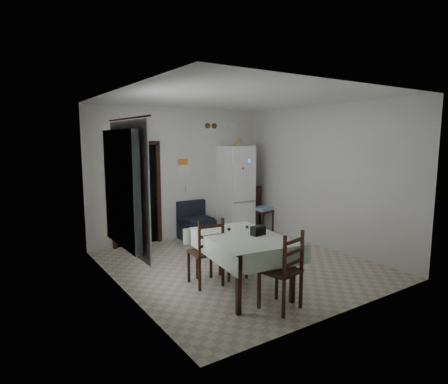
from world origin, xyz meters
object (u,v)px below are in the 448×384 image
Objects in this scene: fridge at (236,190)px; dining_chair_near_head at (280,270)px; dining_chair_far_left at (205,251)px; navy_seat at (196,221)px; dining_chair_far_right at (233,251)px; dining_table at (242,263)px; corner_chair at (262,210)px.

fridge is 4.11m from dining_chair_near_head.
fridge is 3.31m from dining_chair_far_left.
dining_chair_far_right is at bearing -105.86° from navy_seat.
fridge is 3.49m from dining_table.
dining_chair_far_right is at bearing 76.40° from dining_table.
fridge is at bearing -129.41° from dining_chair_far_left.
dining_chair_far_left is 1.22× the size of dining_chair_far_right.
dining_chair_far_left is at bearing 132.65° from dining_table.
corner_chair is 1.01× the size of dining_chair_far_left.
fridge is 1.93× the size of corner_chair.
navy_seat is 0.78× the size of corner_chair.
corner_chair reaches higher than dining_chair_far_right.
corner_chair is at bearing 53.96° from dining_table.
navy_seat is 2.44m from dining_chair_far_right.
corner_chair reaches higher than dining_table.
dining_chair_far_left is 0.54m from dining_chair_far_right.
corner_chair is 3.09m from dining_chair_far_right.
dining_chair_near_head is (0.06, -0.78, 0.12)m from dining_table.
dining_chair_near_head reaches higher than dining_chair_far_left.
dining_table is (-1.91, -2.86, -0.62)m from fridge.
dining_table is at bearing 75.92° from dining_chair_far_right.
dining_chair_far_left is at bearing -156.53° from corner_chair.
dining_table is at bearing -106.96° from navy_seat.
dining_chair_far_right is (0.20, 0.50, 0.02)m from dining_table.
dining_chair_far_left reaches higher than navy_seat.
dining_chair_far_left is at bearing -133.43° from fridge.
dining_chair_far_right is (0.53, 0.02, -0.10)m from dining_chair_far_left.
corner_chair is 4.14m from dining_chair_near_head.
navy_seat is (-1.07, 0.00, -0.61)m from fridge.
fridge reaches higher than dining_chair_far_left.
fridge is 2.38× the size of dining_chair_far_right.
navy_seat is at bearing 157.16° from corner_chair.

